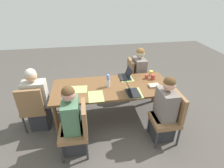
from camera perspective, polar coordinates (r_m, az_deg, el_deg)
ground_plane at (r=3.75m, az=-0.00°, el=-10.33°), size 10.00×10.00×0.00m
dining_table at (r=3.37m, az=-0.00°, el=-1.79°), size 2.23×0.92×0.72m
chair_far_left_near at (r=4.27m, az=7.33°, el=2.72°), size 0.44×0.44×0.90m
person_far_left_near at (r=4.23m, az=8.55°, el=2.75°), size 0.36×0.40×1.19m
chair_head_left_left_mid at (r=3.48m, az=-23.99°, el=-6.58°), size 0.44×0.44×0.90m
person_head_left_left_mid at (r=3.51m, az=-22.89°, el=-5.47°), size 0.40×0.36×1.19m
chair_near_left_far at (r=3.13m, az=18.10°, el=-9.69°), size 0.44×0.44×0.90m
person_near_left_far at (r=3.12m, az=16.47°, el=-8.84°), size 0.36×0.40×1.19m
chair_near_right_near at (r=2.81m, az=-11.01°, el=-13.65°), size 0.44×0.44×0.90m
person_near_right_near at (r=2.85m, az=-12.59°, el=-12.52°), size 0.36×0.40×1.19m
flower_vase at (r=3.26m, az=-1.23°, el=1.35°), size 0.08×0.10×0.26m
placemat_far_left_near at (r=3.66m, az=4.52°, el=2.02°), size 0.27×0.37×0.00m
placemat_head_left_left_mid at (r=3.30m, az=-11.15°, el=-1.71°), size 0.38×0.29×0.00m
placemat_near_left_far at (r=3.16m, az=7.14°, el=-2.87°), size 0.28×0.37×0.00m
placemat_near_right_near at (r=3.05m, az=-5.21°, el=-3.98°), size 0.26×0.36×0.00m
laptop_far_left_near at (r=3.66m, az=4.49°, el=2.75°), size 0.22×0.32×0.21m
laptop_near_left_far at (r=3.11m, az=6.42°, el=-2.42°), size 0.22×0.32×0.21m
coffee_mug_near_left at (r=3.23m, az=16.01°, el=-2.07°), size 0.08×0.08×0.10m
coffee_mug_near_right at (r=3.84m, az=12.47°, el=3.51°), size 0.08×0.08×0.10m
coffee_mug_centre_left at (r=3.67m, az=11.13°, el=2.35°), size 0.07×0.07×0.09m
coffee_mug_centre_right at (r=3.66m, az=13.04°, el=2.21°), size 0.08×0.08×0.10m
book_red_cover at (r=3.42m, az=13.41°, el=-0.52°), size 0.21×0.15×0.04m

